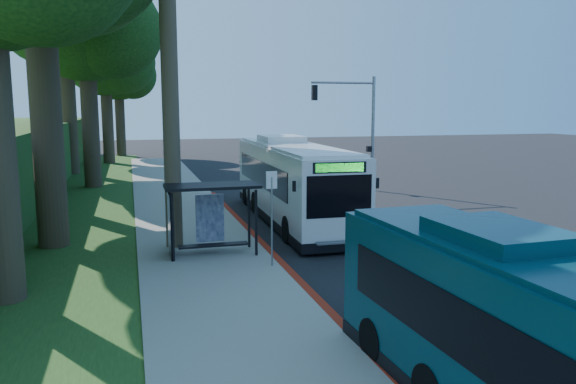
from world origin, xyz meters
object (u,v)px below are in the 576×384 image
object	(u,v)px
teal_bus	(572,366)
pickup	(327,182)
bus_shelter	(204,206)
white_bus	(292,180)

from	to	relation	value
teal_bus	pickup	size ratio (longest dim) A/B	2.18
bus_shelter	teal_bus	xyz separation A→B (m)	(3.45, -13.05, -0.22)
bus_shelter	pickup	xyz separation A→B (m)	(8.94, 12.50, -1.11)
white_bus	teal_bus	distance (m)	18.38
bus_shelter	teal_bus	size ratio (longest dim) A/B	0.29
teal_bus	pickup	distance (m)	26.15
teal_bus	pickup	bearing A→B (deg)	75.85
white_bus	pickup	bearing A→B (deg)	60.61
bus_shelter	white_bus	size ratio (longest dim) A/B	0.25
pickup	bus_shelter	bearing A→B (deg)	-126.09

